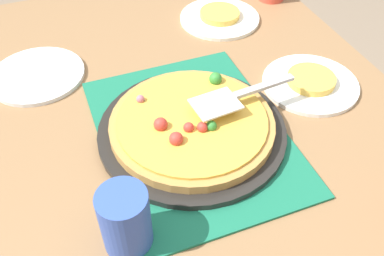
{
  "coord_description": "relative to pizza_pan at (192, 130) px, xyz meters",
  "views": [
    {
      "loc": [
        -0.57,
        0.22,
        1.38
      ],
      "look_at": [
        0.0,
        0.0,
        0.77
      ],
      "focal_mm": 40.11,
      "sensor_mm": 36.0,
      "label": 1
    }
  ],
  "objects": [
    {
      "name": "dining_table",
      "position": [
        0.0,
        0.0,
        -0.12
      ],
      "size": [
        1.4,
        1.0,
        0.75
      ],
      "color": "olive",
      "rests_on": "ground_plane"
    },
    {
      "name": "placemat",
      "position": [
        0.0,
        0.0,
        -0.01
      ],
      "size": [
        0.48,
        0.36,
        0.01
      ],
      "primitive_type": "cube",
      "color": "#196B4C",
      "rests_on": "dining_table"
    },
    {
      "name": "pizza_pan",
      "position": [
        0.0,
        0.0,
        0.0
      ],
      "size": [
        0.38,
        0.38,
        0.01
      ],
      "primitive_type": "cylinder",
      "color": "black",
      "rests_on": "placemat"
    },
    {
      "name": "pizza",
      "position": [
        0.0,
        0.0,
        0.02
      ],
      "size": [
        0.33,
        0.33,
        0.05
      ],
      "color": "#B78442",
      "rests_on": "pizza_pan"
    },
    {
      "name": "plate_near_left",
      "position": [
        0.39,
        -0.23,
        -0.01
      ],
      "size": [
        0.22,
        0.22,
        0.01
      ],
      "primitive_type": "cylinder",
      "color": "white",
      "rests_on": "dining_table"
    },
    {
      "name": "plate_far_right",
      "position": [
        0.05,
        -0.31,
        -0.01
      ],
      "size": [
        0.22,
        0.22,
        0.01
      ],
      "primitive_type": "cylinder",
      "color": "white",
      "rests_on": "dining_table"
    },
    {
      "name": "plate_side",
      "position": [
        0.31,
        0.27,
        -0.01
      ],
      "size": [
        0.22,
        0.22,
        0.01
      ],
      "primitive_type": "cylinder",
      "color": "white",
      "rests_on": "dining_table"
    },
    {
      "name": "served_slice_left",
      "position": [
        0.39,
        -0.23,
        0.01
      ],
      "size": [
        0.11,
        0.11,
        0.02
      ],
      "primitive_type": "cylinder",
      "color": "#EAB747",
      "rests_on": "plate_near_left"
    },
    {
      "name": "served_slice_right",
      "position": [
        0.05,
        -0.31,
        0.01
      ],
      "size": [
        0.11,
        0.11,
        0.02
      ],
      "primitive_type": "cylinder",
      "color": "#EAB747",
      "rests_on": "plate_far_right"
    },
    {
      "name": "cup_far",
      "position": [
        -0.19,
        0.18,
        0.05
      ],
      "size": [
        0.08,
        0.08,
        0.12
      ],
      "primitive_type": "cylinder",
      "color": "#3351AD",
      "rests_on": "dining_table"
    },
    {
      "name": "pizza_server",
      "position": [
        0.01,
        -0.1,
        0.06
      ],
      "size": [
        0.08,
        0.23,
        0.01
      ],
      "color": "silver",
      "rests_on": "pizza"
    }
  ]
}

